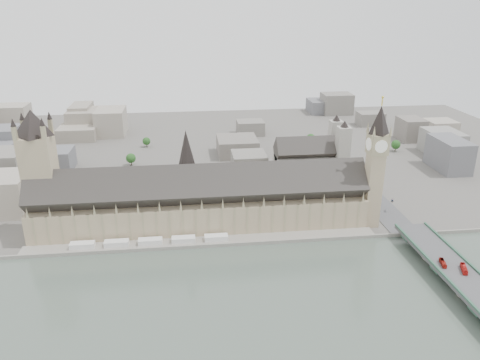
{
  "coord_description": "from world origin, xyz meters",
  "views": [
    {
      "loc": [
        -9.43,
        -325.79,
        174.61
      ],
      "look_at": [
        33.51,
        35.92,
        33.9
      ],
      "focal_mm": 35.0,
      "sensor_mm": 36.0,
      "label": 1
    }
  ],
  "objects": [
    {
      "name": "ground",
      "position": [
        0.0,
        0.0,
        0.0
      ],
      "size": [
        900.0,
        900.0,
        0.0
      ],
      "primitive_type": "plane",
      "color": "#595651",
      "rests_on": "ground"
    },
    {
      "name": "embankment_wall",
      "position": [
        0.0,
        -15.0,
        1.5
      ],
      "size": [
        600.0,
        1.5,
        3.0
      ],
      "primitive_type": "cube",
      "color": "gray",
      "rests_on": "ground"
    },
    {
      "name": "river_terrace",
      "position": [
        0.0,
        -7.5,
        1.0
      ],
      "size": [
        270.0,
        15.0,
        2.0
      ],
      "primitive_type": "cube",
      "color": "gray",
      "rests_on": "ground"
    },
    {
      "name": "terrace_tents",
      "position": [
        -40.0,
        -7.0,
        4.0
      ],
      "size": [
        118.0,
        7.0,
        4.0
      ],
      "color": "white",
      "rests_on": "river_terrace"
    },
    {
      "name": "palace_of_westminster",
      "position": [
        0.0,
        19.7,
        22.71
      ],
      "size": [
        265.0,
        40.73,
        55.44
      ],
      "color": "tan",
      "rests_on": "ground"
    },
    {
      "name": "elizabeth_tower",
      "position": [
        138.0,
        8.0,
        58.09
      ],
      "size": [
        17.0,
        17.0,
        107.5
      ],
      "color": "tan",
      "rests_on": "ground"
    },
    {
      "name": "victoria_tower",
      "position": [
        -122.0,
        26.0,
        55.2
      ],
      "size": [
        30.0,
        30.0,
        100.0
      ],
      "color": "tan",
      "rests_on": "ground"
    },
    {
      "name": "central_tower",
      "position": [
        -10.0,
        26.0,
        57.92
      ],
      "size": [
        13.0,
        13.0,
        48.0
      ],
      "color": "#857C5B",
      "rests_on": "ground"
    },
    {
      "name": "westminster_bridge",
      "position": [
        162.0,
        -87.5,
        5.12
      ],
      "size": [
        25.0,
        325.0,
        10.25
      ],
      "primitive_type": "cube",
      "color": "#474749",
      "rests_on": "ground"
    },
    {
      "name": "westminster_abbey",
      "position": [
        110.92,
        95.0,
        25.08
      ],
      "size": [
        68.0,
        36.0,
        64.0
      ],
      "color": "#9C988C",
      "rests_on": "ground"
    },
    {
      "name": "city_skyline_inland",
      "position": [
        0.0,
        245.0,
        19.0
      ],
      "size": [
        720.0,
        360.0,
        38.0
      ],
      "primitive_type": null,
      "color": "gray",
      "rests_on": "ground"
    },
    {
      "name": "park_trees",
      "position": [
        -10.0,
        60.0,
        7.5
      ],
      "size": [
        110.0,
        30.0,
        15.0
      ],
      "primitive_type": null,
      "color": "#1B4C1B",
      "rests_on": "ground"
    },
    {
      "name": "red_bus_north",
      "position": [
        155.93,
        -74.49,
        11.74
      ],
      "size": [
        5.03,
        11.02,
        2.99
      ],
      "primitive_type": "imported",
      "rotation": [
        0.0,
        0.0,
        -0.24
      ],
      "color": "#AC1C13",
      "rests_on": "westminster_bridge"
    },
    {
      "name": "red_bus_south",
      "position": [
        165.58,
        -83.18,
        11.96
      ],
      "size": [
        7.07,
        12.51,
        3.43
      ],
      "primitive_type": "imported",
      "rotation": [
        0.0,
        0.0,
        -0.36
      ],
      "color": "red",
      "rests_on": "westminster_bridge"
    },
    {
      "name": "car_approach",
      "position": [
        166.66,
        29.64,
        10.98
      ],
      "size": [
        3.98,
        5.46,
        1.47
      ],
      "primitive_type": "imported",
      "rotation": [
        0.0,
        0.0,
        -0.43
      ],
      "color": "gray",
      "rests_on": "westminster_bridge"
    }
  ]
}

